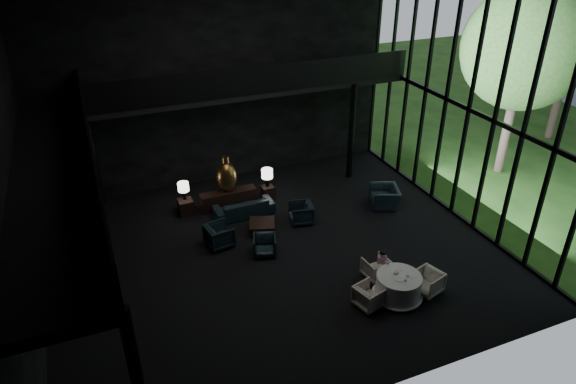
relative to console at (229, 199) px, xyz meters
name	(u,v)px	position (x,y,z in m)	size (l,w,h in m)	color
floor	(278,253)	(0.61, -3.49, -0.34)	(14.00, 12.00, 0.02)	black
wall_back	(220,84)	(0.61, 2.51, 3.66)	(14.00, 0.04, 8.00)	black
wall_front	(388,251)	(0.61, -9.49, 3.66)	(14.00, 0.04, 8.00)	black
wall_left	(10,183)	(-6.39, -3.49, 3.66)	(0.04, 12.00, 8.00)	black
curtain_wall	(469,109)	(7.56, -3.49, 3.66)	(0.20, 12.00, 8.00)	black
mezzanine_left	(54,176)	(-5.39, -3.49, 3.66)	(2.00, 12.00, 0.25)	black
mezzanine_back	(253,88)	(1.61, 1.51, 3.66)	(12.00, 2.00, 0.25)	black
railing_left	(91,148)	(-4.39, -3.49, 4.26)	(0.06, 12.00, 1.00)	black
railing_back	(261,79)	(1.61, 0.51, 4.26)	(12.00, 0.06, 1.00)	black
column_nw	(93,155)	(-4.39, 2.21, 1.66)	(0.24, 0.24, 4.00)	black
column_ne	(351,132)	(5.41, 0.51, 1.66)	(0.24, 0.24, 4.00)	black
tree_near	(525,48)	(11.61, -1.49, 4.90)	(4.80, 4.80, 7.65)	#382D23
console	(229,199)	(0.00, 0.00, 0.00)	(2.11, 0.48, 0.67)	black
bronze_urn	(226,176)	(0.00, 0.09, 0.93)	(0.75, 0.75, 1.39)	#A38323
side_table_left	(186,207)	(-1.60, 0.12, -0.05)	(0.53, 0.53, 0.58)	black
table_lamp_left	(183,188)	(-1.60, 0.19, 0.73)	(0.40, 0.40, 0.68)	black
side_table_right	(268,192)	(1.60, 0.10, -0.09)	(0.45, 0.45, 0.50)	black
table_lamp_right	(267,174)	(1.60, 0.10, 0.69)	(0.44, 0.44, 0.73)	black
sofa	(244,204)	(0.35, -0.77, 0.12)	(2.32, 0.68, 0.91)	black
lounge_armchair_west	(219,233)	(-1.01, -2.34, 0.14)	(0.92, 0.87, 0.95)	#192F3C
lounge_armchair_east	(301,212)	(2.09, -2.02, 0.09)	(0.83, 0.77, 0.85)	#23394E
lounge_armchair_south	(265,245)	(0.20, -3.38, 0.01)	(0.68, 0.63, 0.69)	#283E49
window_armchair	(385,193)	(5.48, -2.14, 0.19)	(1.21, 0.79, 1.06)	black
coffee_table	(262,227)	(0.58, -2.10, -0.14)	(0.87, 0.87, 0.39)	black
dining_table	(398,288)	(3.01, -6.84, -0.01)	(1.46, 1.46, 0.75)	white
dining_chair_north	(376,268)	(2.91, -5.78, 0.00)	(0.65, 0.61, 0.67)	#C2BA96
dining_chair_east	(427,281)	(3.93, -6.97, 0.04)	(0.73, 0.68, 0.75)	beige
dining_chair_west	(369,296)	(2.05, -6.84, 0.02)	(0.68, 0.64, 0.70)	#BBB89B
child	(382,259)	(3.00, -5.94, 0.40)	(0.27, 0.27, 0.58)	#D7A6C1
plate_a	(399,279)	(2.92, -6.96, 0.42)	(0.25, 0.25, 0.02)	white
plate_b	(399,269)	(3.18, -6.57, 0.42)	(0.19, 0.19, 0.01)	white
saucer	(412,277)	(3.31, -7.00, 0.42)	(0.15, 0.15, 0.01)	white
coffee_cup	(407,275)	(3.21, -6.93, 0.46)	(0.08, 0.08, 0.06)	white
cereal_bowl	(396,272)	(2.98, -6.70, 0.45)	(0.16, 0.16, 0.08)	white
cream_pot	(406,280)	(3.04, -7.09, 0.45)	(0.06, 0.06, 0.08)	#99999E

